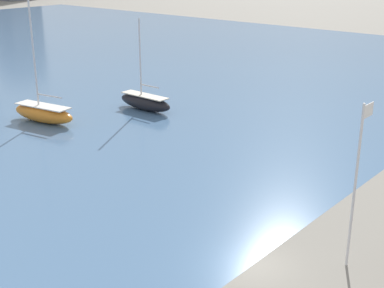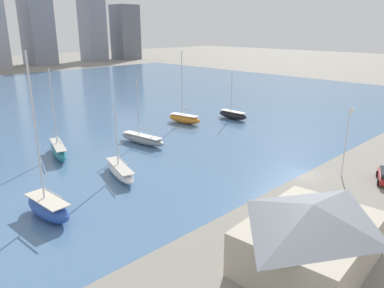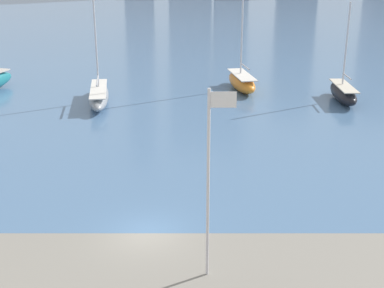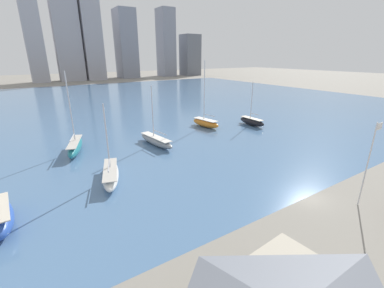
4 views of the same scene
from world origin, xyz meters
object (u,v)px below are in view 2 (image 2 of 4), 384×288
Objects in this scene: flag_pole at (346,139)px; sailboat_orange at (184,118)px; sailboat_white at (120,170)px; boat_shed at (310,235)px; sailboat_blue at (48,207)px; sailboat_gray at (142,139)px; sailboat_teal at (58,150)px; sailboat_black at (233,115)px.

sailboat_orange is at bearing 82.46° from flag_pole.
boat_shed is at bearing -72.53° from sailboat_white.
sailboat_blue is at bearing -143.31° from sailboat_white.
sailboat_gray reaches higher than flag_pole.
boat_shed is 21.77m from flag_pole.
sailboat_blue reaches higher than sailboat_teal.
flag_pole reaches higher than boat_shed.
sailboat_white is 0.68× the size of sailboat_orange.
sailboat_blue is (-9.46, -17.34, 0.11)m from sailboat_teal.
flag_pole is at bearing -29.97° from sailboat_blue.
sailboat_teal is 0.91× the size of sailboat_orange.
sailboat_blue is (-32.39, 16.10, -3.87)m from flag_pole.
boat_shed is 1.19× the size of sailboat_gray.
sailboat_blue reaches higher than sailboat_black.
sailboat_teal reaches higher than sailboat_white.
sailboat_blue is at bearing 153.57° from flag_pole.
sailboat_teal is 27.59m from sailboat_orange.
sailboat_black is at bearing 41.59° from boat_shed.
sailboat_white is 12.22m from sailboat_blue.
boat_shed is at bearing -66.08° from sailboat_blue.
sailboat_black is 36.79m from sailboat_white.
sailboat_blue reaches higher than boat_shed.
boat_shed is 26.78m from sailboat_white.
sailboat_blue is at bearing -163.61° from sailboat_black.
sailboat_gray is at bearing 58.05° from sailboat_white.
sailboat_teal reaches higher than sailboat_gray.
sailboat_teal is (-12.85, 3.79, 0.21)m from sailboat_gray.
sailboat_gray is at bearing -178.81° from sailboat_black.
sailboat_teal is at bearing 115.74° from sailboat_white.
sailboat_orange is (25.51, 14.73, 0.15)m from sailboat_white.
flag_pole is (20.65, 6.49, 2.32)m from boat_shed.
sailboat_black is 0.59× the size of sailboat_blue.
boat_shed is 0.87× the size of sailboat_orange.
flag_pole is at bearing -116.04° from sailboat_black.
flag_pole is 0.64× the size of sailboat_orange.
sailboat_gray is 26.11m from sailboat_blue.
sailboat_black is at bearing -5.97° from sailboat_gray.
boat_shed is 40.03m from sailboat_teal.
sailboat_black is at bearing 33.04° from sailboat_white.
flag_pole is 0.94× the size of sailboat_white.
sailboat_blue is at bearing -156.49° from sailboat_gray.
flag_pole is at bearing -27.11° from sailboat_white.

